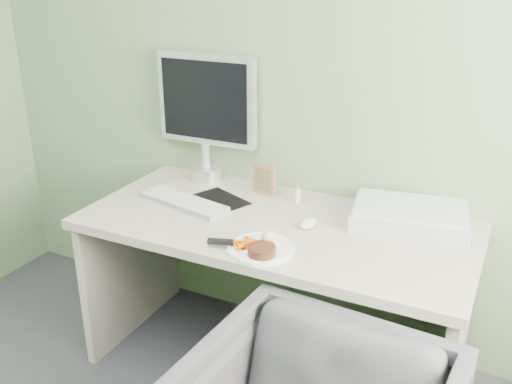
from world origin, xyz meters
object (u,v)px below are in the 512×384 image
at_px(plate, 261,249).
at_px(scanner, 410,217).
at_px(monitor, 206,111).
at_px(desk, 275,261).

bearing_deg(plate, scanner, 46.31).
bearing_deg(monitor, desk, -32.71).
distance_m(desk, monitor, 0.79).
height_order(desk, plate, plate).
distance_m(plate, monitor, 0.86).
relative_size(plate, scanner, 0.55).
distance_m(desk, scanner, 0.58).
relative_size(scanner, monitor, 0.76).
bearing_deg(monitor, scanner, -6.52).
relative_size(plate, monitor, 0.42).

